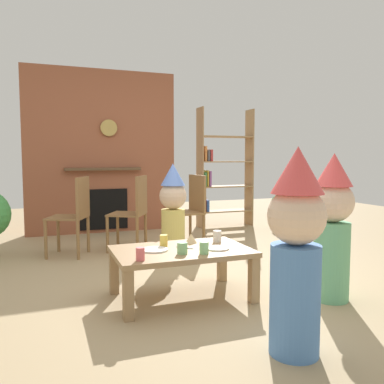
# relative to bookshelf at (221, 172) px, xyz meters

# --- Properties ---
(ground_plane) EXTENTS (12.00, 12.00, 0.00)m
(ground_plane) POSITION_rel_bookshelf_xyz_m (-1.40, -2.40, -0.89)
(ground_plane) COLOR tan
(brick_fireplace_feature) EXTENTS (2.20, 0.28, 2.40)m
(brick_fireplace_feature) POSITION_rel_bookshelf_xyz_m (-1.87, 0.20, 0.30)
(brick_fireplace_feature) COLOR #935138
(brick_fireplace_feature) RESTS_ON ground_plane
(bookshelf) EXTENTS (0.90, 0.28, 1.90)m
(bookshelf) POSITION_rel_bookshelf_xyz_m (0.00, 0.00, 0.00)
(bookshelf) COLOR #9E7A51
(bookshelf) RESTS_ON ground_plane
(coffee_table) EXTENTS (1.06, 0.68, 0.40)m
(coffee_table) POSITION_rel_bookshelf_xyz_m (-1.69, -2.93, -0.55)
(coffee_table) COLOR #9E7A51
(coffee_table) RESTS_ON ground_plane
(paper_cup_near_left) EXTENTS (0.06, 0.06, 0.09)m
(paper_cup_near_left) POSITION_rel_bookshelf_xyz_m (-1.79, -2.79, -0.45)
(paper_cup_near_left) COLOR #F2CC4C
(paper_cup_near_left) RESTS_ON coffee_table
(paper_cup_near_right) EXTENTS (0.07, 0.07, 0.10)m
(paper_cup_near_right) POSITION_rel_bookshelf_xyz_m (-1.31, -2.79, -0.44)
(paper_cup_near_right) COLOR silver
(paper_cup_near_right) RESTS_ON coffee_table
(paper_cup_center) EXTENTS (0.06, 0.06, 0.09)m
(paper_cup_center) POSITION_rel_bookshelf_xyz_m (-2.07, -3.17, -0.45)
(paper_cup_center) COLOR #E5666B
(paper_cup_center) RESTS_ON coffee_table
(paper_cup_far_left) EXTENTS (0.07, 0.07, 0.09)m
(paper_cup_far_left) POSITION_rel_bookshelf_xyz_m (-1.58, -3.14, -0.45)
(paper_cup_far_left) COLOR #8CD18C
(paper_cup_far_left) RESTS_ON coffee_table
(paper_cup_far_right) EXTENTS (0.08, 0.08, 0.09)m
(paper_cup_far_right) POSITION_rel_bookshelf_xyz_m (-1.73, -3.08, -0.45)
(paper_cup_far_right) COLOR #8CD18C
(paper_cup_far_right) RESTS_ON coffee_table
(paper_plate_front) EXTENTS (0.21, 0.21, 0.01)m
(paper_plate_front) POSITION_rel_bookshelf_xyz_m (-1.90, -2.91, -0.49)
(paper_plate_front) COLOR white
(paper_plate_front) RESTS_ON coffee_table
(paper_plate_rear) EXTENTS (0.18, 0.18, 0.01)m
(paper_plate_rear) POSITION_rel_bookshelf_xyz_m (-1.42, -3.03, -0.49)
(paper_plate_rear) COLOR white
(paper_plate_rear) RESTS_ON coffee_table
(birthday_cake_slice) EXTENTS (0.10, 0.10, 0.08)m
(birthday_cake_slice) POSITION_rel_bookshelf_xyz_m (-1.54, -2.75, -0.45)
(birthday_cake_slice) COLOR #EAC68C
(birthday_cake_slice) RESTS_ON coffee_table
(table_fork) EXTENTS (0.12, 0.12, 0.01)m
(table_fork) POSITION_rel_bookshelf_xyz_m (-1.65, -2.91, -0.49)
(table_fork) COLOR silver
(table_fork) RESTS_ON coffee_table
(child_with_cone_hat) EXTENTS (0.33, 0.33, 1.18)m
(child_with_cone_hat) POSITION_rel_bookshelf_xyz_m (-1.38, -4.01, -0.27)
(child_with_cone_hat) COLOR #4C7FC6
(child_with_cone_hat) RESTS_ON ground_plane
(child_in_pink) EXTENTS (0.32, 0.32, 1.15)m
(child_in_pink) POSITION_rel_bookshelf_xyz_m (-0.60, -3.38, -0.28)
(child_in_pink) COLOR #66B27F
(child_in_pink) RESTS_ON ground_plane
(child_by_the_chairs) EXTENTS (0.29, 0.29, 1.05)m
(child_by_the_chairs) POSITION_rel_bookshelf_xyz_m (-1.40, -1.82, -0.33)
(child_by_the_chairs) COLOR #E0CC66
(child_by_the_chairs) RESTS_ON ground_plane
(dining_chair_left) EXTENTS (0.53, 0.53, 0.90)m
(dining_chair_left) POSITION_rel_bookshelf_xyz_m (-2.37, -1.21, -0.38)
(dining_chair_left) COLOR olive
(dining_chair_left) RESTS_ON ground_plane
(dining_chair_middle) EXTENTS (0.54, 0.54, 0.90)m
(dining_chair_middle) POSITION_rel_bookshelf_xyz_m (-1.69, -1.19, -0.38)
(dining_chair_middle) COLOR olive
(dining_chair_middle) RESTS_ON ground_plane
(dining_chair_right) EXTENTS (0.45, 0.45, 0.90)m
(dining_chair_right) POSITION_rel_bookshelf_xyz_m (-1.00, -1.27, -0.38)
(dining_chair_right) COLOR olive
(dining_chair_right) RESTS_ON ground_plane
(potted_plant_tall) EXTENTS (0.39, 0.39, 0.56)m
(potted_plant_tall) POSITION_rel_bookshelf_xyz_m (0.84, -0.50, -0.58)
(potted_plant_tall) COLOR #4C5660
(potted_plant_tall) RESTS_ON ground_plane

